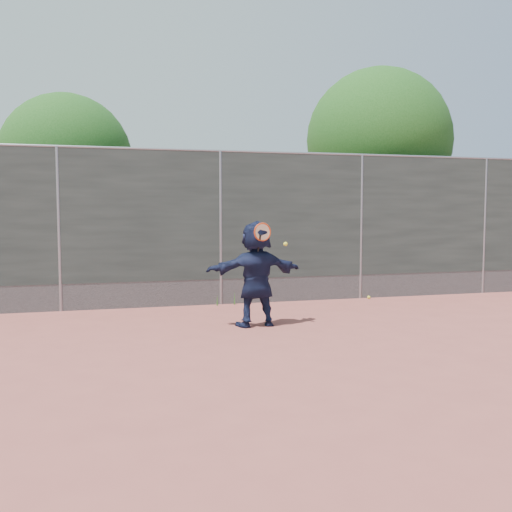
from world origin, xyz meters
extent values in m
plane|color=#9E4C42|center=(0.00, 0.00, 0.00)|extent=(80.00, 80.00, 0.00)
imported|color=#141B38|center=(0.12, 1.27, 0.84)|extent=(1.59, 0.57, 1.69)
sphere|color=yellow|center=(3.13, 3.35, 0.03)|extent=(0.07, 0.07, 0.07)
cube|color=#38423D|center=(0.00, 3.50, 1.75)|extent=(20.00, 0.04, 2.50)
cube|color=slate|center=(0.00, 3.50, 0.25)|extent=(20.00, 0.03, 0.50)
cylinder|color=gray|center=(0.00, 3.50, 3.00)|extent=(20.00, 0.05, 0.05)
cylinder|color=gray|center=(-3.00, 3.50, 1.50)|extent=(0.06, 0.06, 3.00)
cylinder|color=gray|center=(0.00, 3.50, 1.50)|extent=(0.06, 0.06, 3.00)
cylinder|color=gray|center=(3.00, 3.50, 1.50)|extent=(0.06, 0.06, 3.00)
cylinder|color=gray|center=(6.00, 3.50, 1.50)|extent=(0.06, 0.06, 3.00)
torus|color=#C23A12|center=(0.17, 1.07, 1.51)|extent=(0.29, 0.08, 0.29)
cylinder|color=beige|center=(0.17, 1.07, 1.51)|extent=(0.25, 0.05, 0.25)
cylinder|color=black|center=(0.12, 1.09, 1.31)|extent=(0.05, 0.13, 0.33)
sphere|color=yellow|center=(0.57, 1.16, 1.31)|extent=(0.07, 0.07, 0.07)
cylinder|color=#382314|center=(4.50, 5.70, 1.30)|extent=(0.28, 0.28, 2.60)
sphere|color=#23561C|center=(4.50, 5.70, 3.59)|extent=(3.60, 3.60, 3.60)
sphere|color=#23561C|center=(5.22, 5.90, 3.23)|extent=(2.52, 2.52, 2.52)
cylinder|color=#382314|center=(-3.00, 6.50, 1.10)|extent=(0.28, 0.28, 2.20)
sphere|color=#23561C|center=(-3.00, 6.50, 3.03)|extent=(3.00, 3.00, 3.00)
sphere|color=#23561C|center=(-2.40, 6.70, 2.73)|extent=(2.10, 2.10, 2.10)
cone|color=#387226|center=(0.25, 3.38, 0.13)|extent=(0.03, 0.03, 0.26)
cone|color=#387226|center=(0.55, 3.40, 0.15)|extent=(0.03, 0.03, 0.30)
cone|color=#387226|center=(-0.10, 3.36, 0.11)|extent=(0.03, 0.03, 0.22)
camera|label=1|loc=(-2.24, -7.44, 1.84)|focal=40.00mm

